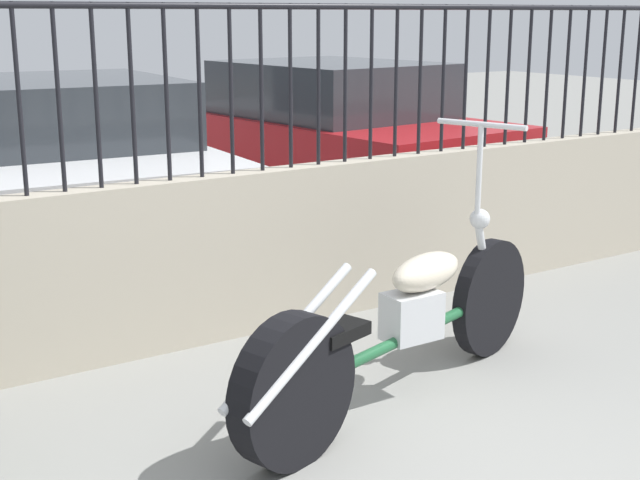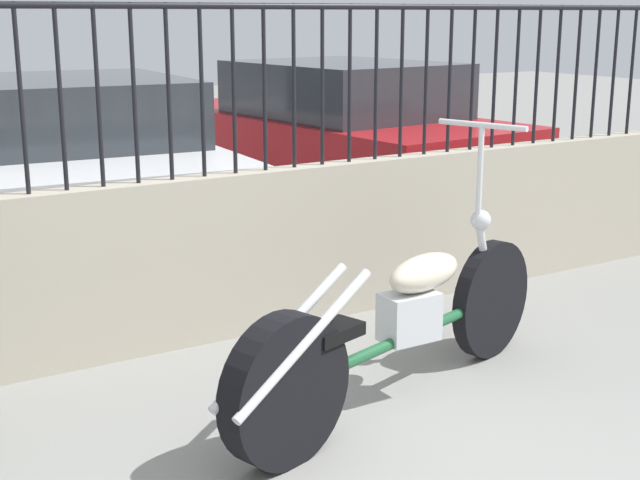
# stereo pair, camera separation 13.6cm
# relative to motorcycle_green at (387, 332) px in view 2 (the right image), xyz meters

# --- Properties ---
(low_wall) EXTENTS (8.67, 0.18, 0.98)m
(low_wall) POSITION_rel_motorcycle_green_xyz_m (-0.41, 1.36, 0.09)
(low_wall) COLOR #B2A893
(low_wall) RESTS_ON ground_plane
(fence_railing) EXTENTS (8.67, 0.04, 0.96)m
(fence_railing) POSITION_rel_motorcycle_green_xyz_m (-0.41, 1.36, 1.20)
(fence_railing) COLOR black
(fence_railing) RESTS_ON low_wall
(motorcycle_green) EXTENTS (2.29, 0.88, 1.34)m
(motorcycle_green) POSITION_rel_motorcycle_green_xyz_m (0.00, 0.00, 0.00)
(motorcycle_green) COLOR black
(motorcycle_green) RESTS_ON ground_plane
(car_white) EXTENTS (2.19, 4.22, 1.39)m
(car_white) POSITION_rel_motorcycle_green_xyz_m (-0.36, 3.98, 0.30)
(car_white) COLOR black
(car_white) RESTS_ON ground_plane
(car_red) EXTENTS (2.14, 4.27, 1.44)m
(car_red) POSITION_rel_motorcycle_green_xyz_m (2.25, 4.05, 0.32)
(car_red) COLOR black
(car_red) RESTS_ON ground_plane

